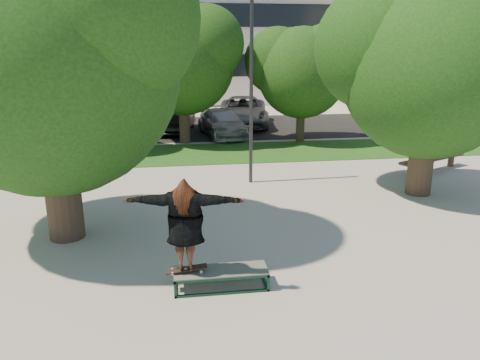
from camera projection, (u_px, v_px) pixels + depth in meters
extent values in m
plane|color=#B1ADA2|center=(244.00, 243.00, 11.05)|extent=(120.00, 120.00, 0.00)
cube|color=#184413|center=(233.00, 153.00, 20.21)|extent=(30.00, 4.00, 0.02)
cube|color=black|center=(201.00, 128.00, 26.25)|extent=(40.00, 8.00, 0.01)
cylinder|color=#38281E|center=(61.00, 174.00, 10.97)|extent=(0.84, 0.84, 3.20)
sphere|color=#1A340E|center=(49.00, 66.00, 10.28)|extent=(5.80, 5.80, 5.80)
sphere|color=#1A340E|center=(103.00, 16.00, 9.63)|extent=(4.06, 4.06, 4.06)
cylinder|color=#38281E|center=(423.00, 147.00, 14.31)|extent=(0.76, 0.76, 3.00)
sphere|color=#1A340E|center=(431.00, 71.00, 13.67)|extent=(5.20, 5.20, 5.20)
sphere|color=#1A340E|center=(380.00, 47.00, 14.05)|extent=(3.90, 3.90, 3.90)
cylinder|color=#38281E|center=(57.00, 119.00, 20.21)|extent=(0.44, 0.44, 2.80)
sphere|color=black|center=(52.00, 70.00, 19.63)|extent=(4.40, 4.40, 4.40)
sphere|color=black|center=(27.00, 57.00, 19.95)|extent=(3.30, 3.30, 3.30)
sphere|color=black|center=(72.00, 51.00, 19.14)|extent=(3.08, 3.08, 3.08)
cylinder|color=#38281E|center=(184.00, 111.00, 21.89)|extent=(0.50, 0.50, 3.00)
sphere|color=black|center=(182.00, 62.00, 21.27)|extent=(4.80, 4.80, 4.80)
sphere|color=black|center=(156.00, 49.00, 21.62)|extent=(3.60, 3.60, 3.60)
sphere|color=black|center=(207.00, 43.00, 20.73)|extent=(3.36, 3.36, 3.36)
cylinder|color=#38281E|center=(301.00, 114.00, 22.23)|extent=(0.40, 0.40, 2.60)
sphere|color=black|center=(302.00, 73.00, 21.69)|extent=(4.20, 4.20, 4.20)
sphere|color=black|center=(277.00, 61.00, 22.00)|extent=(3.15, 3.15, 3.15)
sphere|color=black|center=(326.00, 57.00, 21.22)|extent=(2.94, 2.94, 2.94)
cylinder|color=#2D2D30|center=(251.00, 93.00, 15.10)|extent=(0.12, 0.12, 6.00)
cube|color=beige|center=(162.00, 0.00, 38.93)|extent=(30.00, 14.00, 16.00)
cube|color=black|center=(164.00, 66.00, 33.63)|extent=(27.60, 0.12, 1.60)
cube|color=black|center=(162.00, 14.00, 32.64)|extent=(27.60, 0.12, 1.60)
cube|color=beige|center=(447.00, 52.00, 33.31)|extent=(15.00, 10.00, 8.00)
cube|color=#475147|center=(221.00, 271.00, 8.95)|extent=(1.80, 0.60, 0.03)
cylinder|color=white|center=(172.00, 274.00, 8.74)|extent=(0.06, 0.03, 0.06)
cylinder|color=white|center=(172.00, 270.00, 8.89)|extent=(0.06, 0.03, 0.06)
cylinder|color=white|center=(201.00, 272.00, 8.81)|extent=(0.06, 0.03, 0.06)
cylinder|color=white|center=(201.00, 268.00, 8.96)|extent=(0.06, 0.03, 0.06)
cube|color=black|center=(187.00, 269.00, 8.84)|extent=(0.78, 0.20, 0.10)
imported|color=brown|center=(185.00, 225.00, 8.59)|extent=(2.26, 0.97, 1.78)
cube|color=brown|center=(411.00, 169.00, 16.69)|extent=(0.22, 0.22, 0.44)
cube|color=brown|center=(451.00, 161.00, 17.95)|extent=(0.22, 0.22, 0.44)
cube|color=brown|center=(432.00, 159.00, 17.26)|extent=(3.15, 1.77, 0.09)
imported|color=#ADAEB2|center=(121.00, 125.00, 23.12)|extent=(1.92, 4.07, 1.35)
imported|color=black|center=(176.00, 118.00, 24.90)|extent=(2.32, 4.63, 1.46)
imported|color=slate|center=(243.00, 111.00, 26.72)|extent=(3.54, 6.21, 1.64)
imported|color=#9E9DA2|center=(223.00, 123.00, 23.82)|extent=(2.55, 4.78, 1.32)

